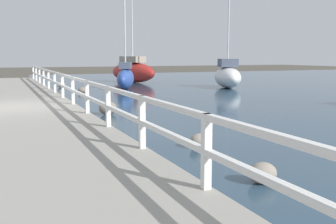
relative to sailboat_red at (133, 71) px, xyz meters
name	(u,v)px	position (x,y,z in m)	size (l,w,h in m)	color
ground_plane	(15,118)	(-8.78, -14.75, -0.85)	(120.00, 120.00, 0.00)	#4C473D
dock_walkway	(15,112)	(-8.78, -14.75, -0.67)	(3.89, 36.00, 0.36)	#9E998E
railing	(73,85)	(-6.93, -14.75, 0.14)	(0.10, 32.50, 0.93)	white
boulder_mid_strip	(61,85)	(-5.60, -2.73, -0.67)	(0.48, 0.43, 0.36)	gray
boulder_water_edge	(200,141)	(-5.29, -20.74, -0.69)	(0.43, 0.38, 0.32)	gray
boulder_far_strip	(108,108)	(-5.87, -15.22, -0.62)	(0.61, 0.55, 0.46)	slate
boulder_downstream	(263,173)	(-5.50, -23.23, -0.68)	(0.45, 0.40, 0.33)	gray
boulder_near_dock	(82,90)	(-5.14, -7.02, -0.68)	(0.43, 0.39, 0.32)	slate
sailboat_red	(133,71)	(0.00, 0.00, 0.00)	(2.88, 5.05, 6.99)	red
sailboat_blue	(126,77)	(-2.20, -5.37, -0.14)	(2.21, 3.40, 6.57)	#2D4C9E
sailboat_white	(227,76)	(3.88, -7.03, -0.09)	(2.87, 4.41, 8.19)	white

